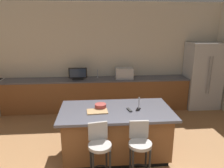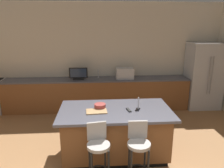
{
  "view_description": "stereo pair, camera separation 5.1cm",
  "coord_description": "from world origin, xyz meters",
  "px_view_note": "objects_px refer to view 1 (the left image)",
  "views": [
    {
      "loc": [
        -0.13,
        -1.78,
        2.36
      ],
      "look_at": [
        0.25,
        2.69,
        1.11
      ],
      "focal_mm": 34.51,
      "sensor_mm": 36.0,
      "label": 1
    },
    {
      "loc": [
        -0.08,
        -1.78,
        2.36
      ],
      "look_at": [
        0.25,
        2.69,
        1.11
      ],
      "focal_mm": 34.51,
      "sensor_mm": 36.0,
      "label": 2
    }
  ],
  "objects_px": {
    "refrigerator": "(202,76)",
    "tv_monitor": "(78,74)",
    "cell_phone": "(138,109)",
    "microwave": "(124,73)",
    "bar_stool_left": "(100,150)",
    "tv_remote": "(129,110)",
    "fruit_bowl": "(101,106)",
    "cutting_board": "(97,111)",
    "bar_stool_right": "(140,148)",
    "kitchen_island": "(116,132)"
  },
  "relations": [
    {
      "from": "bar_stool_left",
      "to": "cell_phone",
      "type": "relative_size",
      "value": 6.46
    },
    {
      "from": "fruit_bowl",
      "to": "tv_remote",
      "type": "distance_m",
      "value": 0.52
    },
    {
      "from": "kitchen_island",
      "to": "cutting_board",
      "type": "height_order",
      "value": "cutting_board"
    },
    {
      "from": "tv_remote",
      "to": "kitchen_island",
      "type": "bearing_deg",
      "value": 154.19
    },
    {
      "from": "tv_monitor",
      "to": "fruit_bowl",
      "type": "distance_m",
      "value": 2.23
    },
    {
      "from": "cutting_board",
      "to": "microwave",
      "type": "bearing_deg",
      "value": 71.47
    },
    {
      "from": "kitchen_island",
      "to": "microwave",
      "type": "distance_m",
      "value": 2.42
    },
    {
      "from": "refrigerator",
      "to": "bar_stool_right",
      "type": "relative_size",
      "value": 1.92
    },
    {
      "from": "bar_stool_left",
      "to": "fruit_bowl",
      "type": "bearing_deg",
      "value": 77.71
    },
    {
      "from": "bar_stool_left",
      "to": "cell_phone",
      "type": "height_order",
      "value": "bar_stool_left"
    },
    {
      "from": "tv_monitor",
      "to": "bar_stool_right",
      "type": "xyz_separation_m",
      "value": [
        1.09,
        -3.01,
        -0.46
      ]
    },
    {
      "from": "refrigerator",
      "to": "tv_monitor",
      "type": "height_order",
      "value": "refrigerator"
    },
    {
      "from": "microwave",
      "to": "tv_monitor",
      "type": "relative_size",
      "value": 0.97
    },
    {
      "from": "cell_phone",
      "to": "tv_remote",
      "type": "relative_size",
      "value": 0.88
    },
    {
      "from": "fruit_bowl",
      "to": "bar_stool_left",
      "type": "bearing_deg",
      "value": -93.29
    },
    {
      "from": "cell_phone",
      "to": "cutting_board",
      "type": "distance_m",
      "value": 0.73
    },
    {
      "from": "refrigerator",
      "to": "microwave",
      "type": "bearing_deg",
      "value": 178.93
    },
    {
      "from": "refrigerator",
      "to": "kitchen_island",
      "type": "bearing_deg",
      "value": -140.44
    },
    {
      "from": "cutting_board",
      "to": "refrigerator",
      "type": "bearing_deg",
      "value": 37.24
    },
    {
      "from": "microwave",
      "to": "cell_phone",
      "type": "xyz_separation_m",
      "value": [
        -0.07,
        -2.33,
        -0.14
      ]
    },
    {
      "from": "fruit_bowl",
      "to": "tv_remote",
      "type": "xyz_separation_m",
      "value": [
        0.5,
        -0.15,
        -0.03
      ]
    },
    {
      "from": "bar_stool_right",
      "to": "cell_phone",
      "type": "distance_m",
      "value": 0.81
    },
    {
      "from": "refrigerator",
      "to": "bar_stool_right",
      "type": "distance_m",
      "value": 3.91
    },
    {
      "from": "tv_monitor",
      "to": "tv_remote",
      "type": "distance_m",
      "value": 2.53
    },
    {
      "from": "cell_phone",
      "to": "tv_remote",
      "type": "height_order",
      "value": "tv_remote"
    },
    {
      "from": "bar_stool_right",
      "to": "fruit_bowl",
      "type": "xyz_separation_m",
      "value": [
        -0.55,
        0.85,
        0.36
      ]
    },
    {
      "from": "bar_stool_left",
      "to": "cell_phone",
      "type": "bearing_deg",
      "value": 35.77
    },
    {
      "from": "bar_stool_left",
      "to": "cutting_board",
      "type": "xyz_separation_m",
      "value": [
        -0.02,
        0.66,
        0.33
      ]
    },
    {
      "from": "bar_stool_left",
      "to": "bar_stool_right",
      "type": "distance_m",
      "value": 0.59
    },
    {
      "from": "microwave",
      "to": "kitchen_island",
      "type": "bearing_deg",
      "value": -101.39
    },
    {
      "from": "fruit_bowl",
      "to": "cell_phone",
      "type": "bearing_deg",
      "value": -10.25
    },
    {
      "from": "tv_monitor",
      "to": "tv_remote",
      "type": "relative_size",
      "value": 2.91
    },
    {
      "from": "microwave",
      "to": "fruit_bowl",
      "type": "height_order",
      "value": "microwave"
    },
    {
      "from": "bar_stool_right",
      "to": "refrigerator",
      "type": "bearing_deg",
      "value": 52.58
    },
    {
      "from": "cell_phone",
      "to": "refrigerator",
      "type": "bearing_deg",
      "value": 67.49
    },
    {
      "from": "bar_stool_left",
      "to": "tv_remote",
      "type": "height_order",
      "value": "bar_stool_left"
    },
    {
      "from": "microwave",
      "to": "cell_phone",
      "type": "bearing_deg",
      "value": -91.67
    },
    {
      "from": "refrigerator",
      "to": "bar_stool_left",
      "type": "relative_size",
      "value": 1.94
    },
    {
      "from": "bar_stool_right",
      "to": "cell_phone",
      "type": "xyz_separation_m",
      "value": [
        0.12,
        0.73,
        0.32
      ]
    },
    {
      "from": "tv_monitor",
      "to": "cell_phone",
      "type": "relative_size",
      "value": 3.3
    },
    {
      "from": "refrigerator",
      "to": "cutting_board",
      "type": "distance_m",
      "value": 3.85
    },
    {
      "from": "microwave",
      "to": "tv_monitor",
      "type": "bearing_deg",
      "value": -177.68
    },
    {
      "from": "refrigerator",
      "to": "tv_remote",
      "type": "bearing_deg",
      "value": -137.26
    },
    {
      "from": "kitchen_island",
      "to": "tv_remote",
      "type": "xyz_separation_m",
      "value": [
        0.23,
        -0.05,
        0.45
      ]
    },
    {
      "from": "microwave",
      "to": "bar_stool_left",
      "type": "height_order",
      "value": "microwave"
    },
    {
      "from": "fruit_bowl",
      "to": "cell_phone",
      "type": "height_order",
      "value": "fruit_bowl"
    },
    {
      "from": "refrigerator",
      "to": "cell_phone",
      "type": "height_order",
      "value": "refrigerator"
    },
    {
      "from": "bar_stool_right",
      "to": "cell_phone",
      "type": "bearing_deg",
      "value": 82.59
    },
    {
      "from": "kitchen_island",
      "to": "bar_stool_left",
      "type": "relative_size",
      "value": 2.05
    },
    {
      "from": "bar_stool_right",
      "to": "cutting_board",
      "type": "height_order",
      "value": "bar_stool_right"
    }
  ]
}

